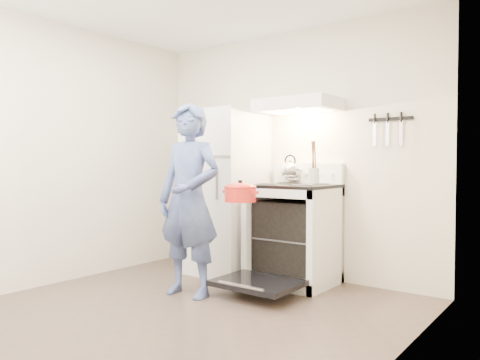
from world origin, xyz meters
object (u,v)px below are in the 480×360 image
tea_kettle (290,169)px  dutch_oven (240,194)px  person (189,200)px  stove_body (293,236)px  refrigerator (225,192)px

tea_kettle → dutch_oven: bearing=-89.0°
person → stove_body: bearing=53.2°
tea_kettle → dutch_oven: tea_kettle is taller
tea_kettle → dutch_oven: size_ratio=0.84×
dutch_oven → person: bearing=-150.0°
stove_body → dutch_oven: dutch_oven is taller
stove_body → person: person is taller
refrigerator → person: (0.29, -0.87, -0.01)m
refrigerator → tea_kettle: bearing=17.3°
stove_body → person: size_ratio=0.55×
tea_kettle → stove_body: bearing=-51.5°
tea_kettle → refrigerator: bearing=-162.7°
refrigerator → stove_body: (0.81, 0.02, -0.39)m
stove_body → tea_kettle: 0.67m
refrigerator → stove_body: size_ratio=1.85×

